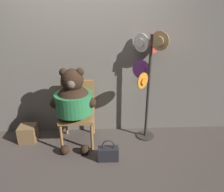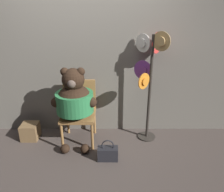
{
  "view_description": "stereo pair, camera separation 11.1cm",
  "coord_description": "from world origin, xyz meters",
  "px_view_note": "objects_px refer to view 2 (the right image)",
  "views": [
    {
      "loc": [
        0.25,
        -2.76,
        1.97
      ],
      "look_at": [
        0.38,
        0.17,
        0.76
      ],
      "focal_mm": 35.0,
      "sensor_mm": 36.0,
      "label": 1
    },
    {
      "loc": [
        0.36,
        -2.76,
        1.97
      ],
      "look_at": [
        0.38,
        0.17,
        0.76
      ],
      "focal_mm": 35.0,
      "sensor_mm": 36.0,
      "label": 2
    }
  ],
  "objects_px": {
    "chair": "(78,109)",
    "hat_display_rack": "(149,71)",
    "teddy_bear": "(74,100)",
    "handbag_on_ground": "(107,153)"
  },
  "relations": [
    {
      "from": "chair",
      "to": "hat_display_rack",
      "type": "bearing_deg",
      "value": 2.56
    },
    {
      "from": "teddy_bear",
      "to": "handbag_on_ground",
      "type": "relative_size",
      "value": 3.85
    },
    {
      "from": "teddy_bear",
      "to": "hat_display_rack",
      "type": "bearing_deg",
      "value": 11.09
    },
    {
      "from": "teddy_bear",
      "to": "handbag_on_ground",
      "type": "height_order",
      "value": "teddy_bear"
    },
    {
      "from": "teddy_bear",
      "to": "hat_display_rack",
      "type": "relative_size",
      "value": 0.72
    },
    {
      "from": "teddy_bear",
      "to": "hat_display_rack",
      "type": "height_order",
      "value": "hat_display_rack"
    },
    {
      "from": "chair",
      "to": "handbag_on_ground",
      "type": "distance_m",
      "value": 0.81
    },
    {
      "from": "handbag_on_ground",
      "to": "teddy_bear",
      "type": "bearing_deg",
      "value": 141.62
    },
    {
      "from": "hat_display_rack",
      "to": "handbag_on_ground",
      "type": "height_order",
      "value": "hat_display_rack"
    },
    {
      "from": "handbag_on_ground",
      "to": "hat_display_rack",
      "type": "bearing_deg",
      "value": 44.17
    }
  ]
}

